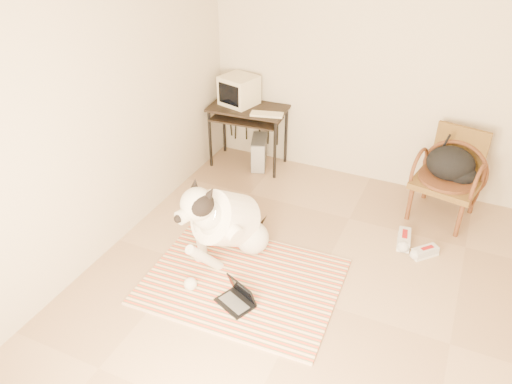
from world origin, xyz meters
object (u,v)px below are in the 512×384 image
Objects in this scene: pc_tower at (259,152)px; rattan_chair at (449,176)px; laptop at (238,297)px; crt_monitor at (239,90)px; backpack at (452,165)px; dog at (226,222)px; computer_desk at (248,116)px.

rattan_chair reaches higher than pc_tower.
crt_monitor is (-1.11, 2.31, 0.86)m from laptop.
crt_monitor is 2.55m from rattan_chair.
backpack is at bearing -37.88° from rattan_chair.
backpack is (1.80, 1.56, 0.22)m from dog.
crt_monitor is at bearing 169.77° from pc_tower.
computer_desk is at bearing 176.81° from backpack.
backpack reaches higher than computer_desk.
crt_monitor reaches higher than backpack.
dog is 1.80m from computer_desk.
computer_desk reaches higher than pc_tower.
computer_desk is (-0.97, 2.25, 0.58)m from laptop.
computer_desk is 2.04× the size of crt_monitor.
dog is 2.96× the size of pc_tower.
computer_desk is 1.85× the size of backpack.
dog is 0.75m from laptop.
computer_desk is 1.01× the size of rattan_chair.
laptop is (0.39, -0.56, -0.30)m from dog.
crt_monitor reaches higher than pc_tower.
crt_monitor is at bearing 156.07° from computer_desk.
pc_tower is 0.47× the size of rattan_chair.
dog is 1.37× the size of computer_desk.
rattan_chair is (2.50, -0.19, -0.46)m from crt_monitor.
laptop is at bearing -70.07° from pc_tower.
computer_desk is 2.37m from backpack.
crt_monitor is (-0.71, 1.75, 0.56)m from dog.
computer_desk is at bearing 108.73° from dog.
rattan_chair is at bearing 56.72° from laptop.
dog is 1.38× the size of rattan_chair.
rattan_chair is 1.83× the size of backpack.
dog reaches higher than backpack.
backpack is (1.40, 2.12, 0.52)m from laptop.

